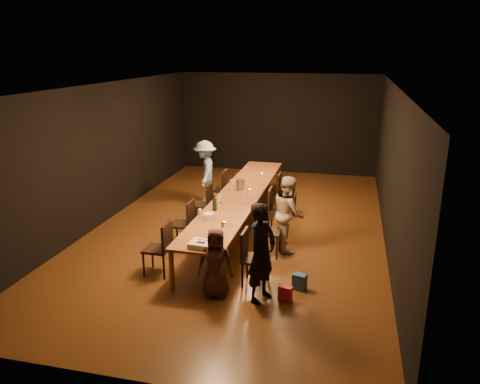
% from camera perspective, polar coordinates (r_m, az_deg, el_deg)
% --- Properties ---
extents(ground, '(10.00, 10.00, 0.00)m').
position_cam_1_polar(ground, '(10.09, -0.07, -4.37)').
color(ground, '#412710').
rests_on(ground, ground).
extents(room_shell, '(6.04, 10.04, 3.02)m').
position_cam_1_polar(room_shell, '(9.53, -0.07, 7.34)').
color(room_shell, black).
rests_on(room_shell, ground).
extents(table, '(0.90, 6.00, 0.75)m').
position_cam_1_polar(table, '(9.86, -0.07, -0.57)').
color(table, brown).
rests_on(table, ground).
extents(chair_right_0, '(0.42, 0.42, 0.93)m').
position_cam_1_polar(chair_right_0, '(7.58, 1.95, -8.09)').
color(chair_right_0, black).
rests_on(chair_right_0, ground).
extents(chair_right_1, '(0.42, 0.42, 0.93)m').
position_cam_1_polar(chair_right_1, '(8.67, 3.55, -4.80)').
color(chair_right_1, black).
rests_on(chair_right_1, ground).
extents(chair_right_2, '(0.42, 0.42, 0.93)m').
position_cam_1_polar(chair_right_2, '(9.78, 4.78, -2.24)').
color(chair_right_2, black).
rests_on(chair_right_2, ground).
extents(chair_right_3, '(0.42, 0.42, 0.93)m').
position_cam_1_polar(chair_right_3, '(10.91, 5.76, -0.21)').
color(chair_right_3, black).
rests_on(chair_right_3, ground).
extents(chair_left_0, '(0.42, 0.42, 0.93)m').
position_cam_1_polar(chair_left_0, '(8.06, -10.06, -6.77)').
color(chair_left_0, black).
rests_on(chair_left_0, ground).
extents(chair_left_1, '(0.42, 0.42, 0.93)m').
position_cam_1_polar(chair_left_1, '(9.09, -7.09, -3.84)').
color(chair_left_1, black).
rests_on(chair_left_1, ground).
extents(chair_left_2, '(0.42, 0.42, 0.93)m').
position_cam_1_polar(chair_left_2, '(10.15, -4.74, -1.50)').
color(chair_left_2, black).
rests_on(chair_left_2, ground).
extents(chair_left_3, '(0.42, 0.42, 0.93)m').
position_cam_1_polar(chair_left_3, '(11.24, -2.85, 0.39)').
color(chair_left_3, black).
rests_on(chair_left_3, ground).
extents(woman_birthday, '(0.56, 0.66, 1.55)m').
position_cam_1_polar(woman_birthday, '(7.04, 2.66, -7.40)').
color(woman_birthday, black).
rests_on(woman_birthday, ground).
extents(woman_tan, '(0.76, 0.85, 1.43)m').
position_cam_1_polar(woman_tan, '(8.90, 5.93, -2.53)').
color(woman_tan, beige).
rests_on(woman_tan, ground).
extents(man_blue, '(0.82, 1.11, 1.54)m').
position_cam_1_polar(man_blue, '(11.67, -4.28, 2.54)').
color(man_blue, '#8EB4DB').
rests_on(man_blue, ground).
extents(child, '(0.60, 0.45, 1.11)m').
position_cam_1_polar(child, '(7.23, -3.00, -8.62)').
color(child, '#3F2923').
rests_on(child, ground).
extents(gift_bag_red, '(0.22, 0.16, 0.24)m').
position_cam_1_polar(gift_bag_red, '(7.31, 5.54, -12.22)').
color(gift_bag_red, red).
rests_on(gift_bag_red, ground).
extents(gift_bag_blue, '(0.24, 0.20, 0.26)m').
position_cam_1_polar(gift_bag_blue, '(7.64, 7.28, -10.81)').
color(gift_bag_blue, '#235099').
rests_on(gift_bag_blue, ground).
extents(birthday_cake, '(0.39, 0.33, 0.09)m').
position_cam_1_polar(birthday_cake, '(7.30, -4.68, -6.38)').
color(birthday_cake, white).
rests_on(birthday_cake, table).
extents(plate_stack, '(0.23, 0.23, 0.12)m').
position_cam_1_polar(plate_stack, '(8.41, -3.82, -2.99)').
color(plate_stack, white).
rests_on(plate_stack, table).
extents(champagne_bottle, '(0.10, 0.10, 0.35)m').
position_cam_1_polar(champagne_bottle, '(8.84, -3.12, -1.18)').
color(champagne_bottle, black).
rests_on(champagne_bottle, table).
extents(ice_bucket, '(0.23, 0.23, 0.21)m').
position_cam_1_polar(ice_bucket, '(10.21, 0.04, 0.97)').
color(ice_bucket, '#AFAFB3').
rests_on(ice_bucket, table).
extents(wineglass_0, '(0.06, 0.06, 0.21)m').
position_cam_1_polar(wineglass_0, '(8.39, -4.88, -2.75)').
color(wineglass_0, beige).
rests_on(wineglass_0, table).
extents(wineglass_1, '(0.06, 0.06, 0.21)m').
position_cam_1_polar(wineglass_1, '(7.79, -2.15, -4.28)').
color(wineglass_1, beige).
rests_on(wineglass_1, table).
extents(wineglass_2, '(0.06, 0.06, 0.21)m').
position_cam_1_polar(wineglass_2, '(9.12, -2.52, -1.06)').
color(wineglass_2, silver).
rests_on(wineglass_2, table).
extents(wineglass_3, '(0.06, 0.06, 0.21)m').
position_cam_1_polar(wineglass_3, '(9.41, 0.68, -0.47)').
color(wineglass_3, beige).
rests_on(wineglass_3, table).
extents(wineglass_4, '(0.06, 0.06, 0.21)m').
position_cam_1_polar(wineglass_4, '(10.21, -1.04, 0.94)').
color(wineglass_4, silver).
rests_on(wineglass_4, table).
extents(wineglass_5, '(0.06, 0.06, 0.21)m').
position_cam_1_polar(wineglass_5, '(10.87, 1.98, 1.94)').
color(wineglass_5, silver).
rests_on(wineglass_5, table).
extents(tealight_near, '(0.05, 0.05, 0.03)m').
position_cam_1_polar(tealight_near, '(8.21, -1.90, -3.80)').
color(tealight_near, '#B2B7B2').
rests_on(tealight_near, table).
extents(tealight_mid, '(0.05, 0.05, 0.03)m').
position_cam_1_polar(tealight_mid, '(10.11, 1.18, 0.25)').
color(tealight_mid, '#B2B7B2').
rests_on(tealight_mid, table).
extents(tealight_far, '(0.05, 0.05, 0.03)m').
position_cam_1_polar(tealight_far, '(11.43, 2.69, 2.23)').
color(tealight_far, '#B2B7B2').
rests_on(tealight_far, table).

